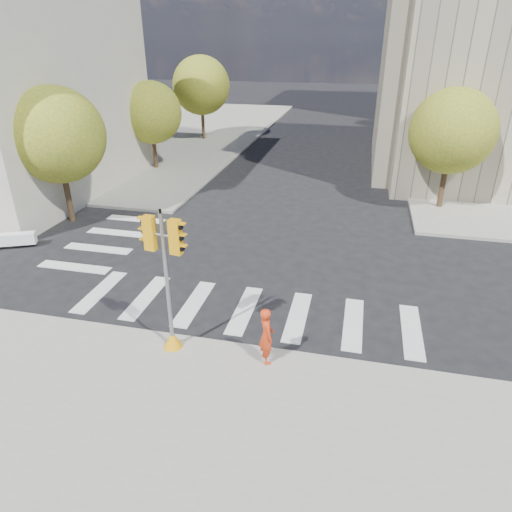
{
  "coord_description": "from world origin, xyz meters",
  "views": [
    {
      "loc": [
        3.23,
        -14.6,
        8.34
      ],
      "look_at": [
        0.31,
        -2.07,
        2.1
      ],
      "focal_mm": 32.0,
      "sensor_mm": 36.0,
      "label": 1
    }
  ],
  "objects_px": {
    "lamp_near": "(453,109)",
    "lamp_far": "(427,85)",
    "traffic_signal": "(168,294)",
    "photographer": "(266,335)"
  },
  "relations": [
    {
      "from": "lamp_near",
      "to": "lamp_far",
      "type": "bearing_deg",
      "value": 90.0
    },
    {
      "from": "lamp_far",
      "to": "traffic_signal",
      "type": "distance_m",
      "value": 34.08
    },
    {
      "from": "lamp_far",
      "to": "traffic_signal",
      "type": "relative_size",
      "value": 1.91
    },
    {
      "from": "traffic_signal",
      "to": "photographer",
      "type": "relative_size",
      "value": 2.53
    },
    {
      "from": "lamp_near",
      "to": "lamp_far",
      "type": "height_order",
      "value": "same"
    },
    {
      "from": "lamp_near",
      "to": "traffic_signal",
      "type": "xyz_separation_m",
      "value": [
        -9.58,
        -18.6,
        -2.64
      ]
    },
    {
      "from": "lamp_near",
      "to": "lamp_far",
      "type": "relative_size",
      "value": 1.0
    },
    {
      "from": "lamp_near",
      "to": "traffic_signal",
      "type": "distance_m",
      "value": 21.09
    },
    {
      "from": "lamp_near",
      "to": "lamp_far",
      "type": "xyz_separation_m",
      "value": [
        0.0,
        14.0,
        0.0
      ]
    },
    {
      "from": "traffic_signal",
      "to": "lamp_near",
      "type": "bearing_deg",
      "value": 70.08
    }
  ]
}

